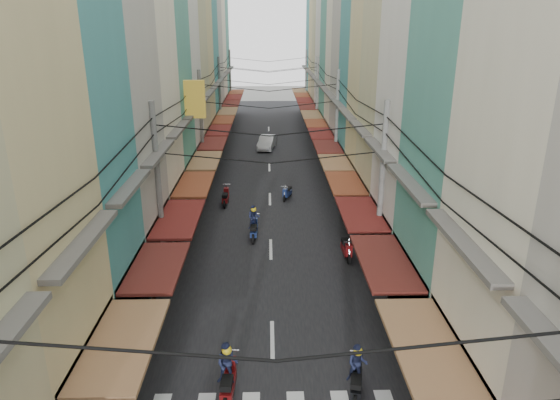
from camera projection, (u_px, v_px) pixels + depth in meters
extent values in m
plane|color=slate|center=(272.00, 311.00, 20.53)|extent=(160.00, 160.00, 0.00)
cube|color=black|center=(269.00, 174.00, 39.38)|extent=(10.00, 80.00, 0.02)
cube|color=gray|center=(187.00, 174.00, 39.22)|extent=(3.00, 80.00, 0.06)
cube|color=gray|center=(351.00, 173.00, 39.53)|extent=(3.00, 80.00, 0.06)
cube|color=black|center=(74.00, 386.00, 13.96)|extent=(1.20, 4.52, 3.20)
cube|color=#906541|center=(122.00, 343.00, 13.53)|extent=(1.80, 4.33, 0.12)
cube|color=#595651|center=(84.00, 242.00, 12.51)|extent=(0.50, 4.23, 0.15)
cube|color=teal|center=(13.00, 77.00, 15.48)|extent=(6.00, 4.30, 19.25)
cube|color=black|center=(119.00, 302.00, 18.20)|extent=(1.20, 4.13, 3.20)
cube|color=#5B1F1A|center=(157.00, 267.00, 17.77)|extent=(1.80, 3.96, 0.12)
cube|color=#595651|center=(130.00, 187.00, 16.76)|extent=(0.50, 3.87, 0.15)
cube|color=#ACA79D|center=(67.00, 43.00, 19.65)|extent=(6.00, 5.14, 20.93)
cube|color=black|center=(148.00, 247.00, 22.65)|extent=(1.20, 4.94, 3.20)
cube|color=maroon|center=(179.00, 218.00, 22.22)|extent=(1.80, 4.73, 0.12)
cube|color=#595651|center=(159.00, 153.00, 21.21)|extent=(0.50, 4.63, 0.15)
cube|color=beige|center=(110.00, 76.00, 24.99)|extent=(6.00, 4.95, 17.43)
cube|color=black|center=(169.00, 209.00, 27.41)|extent=(1.20, 4.75, 3.20)
cube|color=brown|center=(195.00, 184.00, 26.98)|extent=(1.80, 4.56, 0.12)
cube|color=#595651|center=(179.00, 129.00, 25.97)|extent=(0.50, 4.46, 0.15)
cube|color=teal|center=(136.00, 78.00, 29.87)|extent=(6.00, 4.99, 16.32)
cube|color=black|center=(183.00, 182.00, 32.10)|extent=(1.20, 4.80, 3.20)
cube|color=#906541|center=(205.00, 161.00, 31.67)|extent=(1.80, 4.60, 0.12)
cube|color=#595651|center=(192.00, 113.00, 30.66)|extent=(0.50, 4.50, 0.15)
cube|color=silver|center=(149.00, 20.00, 33.32)|extent=(6.00, 4.65, 22.87)
cube|color=black|center=(193.00, 162.00, 36.65)|extent=(1.20, 4.46, 3.20)
cube|color=#5B1F1A|center=(213.00, 144.00, 36.22)|extent=(1.80, 4.27, 0.12)
cube|color=#595651|center=(202.00, 102.00, 35.20)|extent=(0.50, 4.18, 0.15)
cube|color=#BDB585|center=(164.00, 37.00, 38.20)|extent=(6.00, 4.89, 20.58)
cube|color=black|center=(201.00, 147.00, 41.14)|extent=(1.20, 4.70, 3.20)
cube|color=maroon|center=(219.00, 130.00, 40.71)|extent=(1.80, 4.50, 0.12)
cube|color=#595651|center=(209.00, 93.00, 39.70)|extent=(0.50, 4.40, 0.15)
cube|color=#CFBB81|center=(176.00, 48.00, 42.99)|extent=(6.00, 4.52, 18.44)
cube|color=black|center=(208.00, 135.00, 45.58)|extent=(1.20, 4.34, 3.20)
cube|color=brown|center=(224.00, 120.00, 45.15)|extent=(1.80, 4.16, 0.12)
cube|color=#595651|center=(215.00, 86.00, 44.14)|extent=(0.50, 4.07, 0.15)
cube|color=teal|center=(184.00, 34.00, 47.21)|extent=(6.00, 5.20, 20.63)
cube|color=black|center=(213.00, 125.00, 50.16)|extent=(1.20, 4.99, 3.20)
cube|color=#906541|center=(228.00, 111.00, 49.73)|extent=(1.80, 4.78, 0.12)
cube|color=#595651|center=(220.00, 81.00, 48.72)|extent=(0.50, 4.68, 0.15)
cube|color=#ACA79D|center=(191.00, 18.00, 51.48)|extent=(6.00, 4.94, 23.70)
cube|color=black|center=(218.00, 116.00, 54.94)|extent=(1.20, 4.74, 3.20)
cube|color=#5B1F1A|center=(231.00, 104.00, 54.51)|extent=(1.80, 4.55, 0.12)
cube|color=#595651|center=(224.00, 76.00, 53.50)|extent=(0.50, 4.45, 0.15)
cube|color=beige|center=(197.00, 30.00, 56.57)|extent=(6.00, 4.96, 21.12)
cube|color=black|center=(222.00, 109.00, 59.60)|extent=(1.20, 4.76, 3.20)
cube|color=maroon|center=(234.00, 97.00, 59.17)|extent=(1.80, 4.56, 0.12)
cube|color=#595651|center=(228.00, 71.00, 58.16)|extent=(0.50, 4.46, 0.15)
cube|color=teal|center=(203.00, 35.00, 61.49)|extent=(6.00, 5.04, 19.90)
cube|color=black|center=(225.00, 103.00, 64.32)|extent=(1.20, 4.84, 3.20)
cube|color=brown|center=(236.00, 92.00, 63.89)|extent=(1.80, 4.64, 0.12)
cube|color=#595651|center=(231.00, 68.00, 62.88)|extent=(0.50, 4.54, 0.15)
cube|color=#594714|center=(195.00, 99.00, 29.41)|extent=(1.20, 0.40, 2.20)
cube|color=black|center=(474.00, 386.00, 13.95)|extent=(1.20, 4.78, 3.20)
cube|color=#906541|center=(425.00, 345.00, 13.45)|extent=(1.80, 4.58, 0.12)
cube|color=#595651|center=(463.00, 243.00, 12.47)|extent=(0.50, 4.48, 0.15)
cube|color=teal|center=(509.00, 138.00, 16.75)|extent=(6.00, 5.03, 15.08)
cube|color=black|center=(421.00, 295.00, 18.67)|extent=(1.20, 4.83, 3.20)
cube|color=#5B1F1A|center=(384.00, 262.00, 18.17)|extent=(1.80, 4.63, 0.12)
cube|color=#595651|center=(409.00, 183.00, 17.18)|extent=(0.50, 4.53, 0.15)
cube|color=silver|center=(466.00, 33.00, 20.29)|extent=(6.00, 4.79, 21.66)
cube|color=black|center=(391.00, 241.00, 23.30)|extent=(1.20, 4.60, 3.20)
cube|color=maroon|center=(360.00, 213.00, 22.80)|extent=(1.80, 4.41, 0.12)
cube|color=#595651|center=(379.00, 149.00, 21.82)|extent=(0.50, 4.31, 0.15)
cube|color=#BDB585|center=(430.00, 41.00, 24.83)|extent=(6.00, 4.52, 20.74)
cube|color=black|center=(371.00, 207.00, 27.69)|extent=(1.20, 4.34, 3.20)
cube|color=brown|center=(345.00, 183.00, 27.19)|extent=(1.80, 4.16, 0.12)
cube|color=#595651|center=(360.00, 128.00, 26.21)|extent=(0.50, 4.07, 0.15)
cube|color=#CFBB81|center=(402.00, 97.00, 30.01)|extent=(6.00, 4.12, 14.13)
cube|color=black|center=(358.00, 183.00, 31.77)|extent=(1.20, 3.96, 3.20)
cube|color=#906541|center=(335.00, 162.00, 31.27)|extent=(1.80, 3.79, 0.12)
cube|color=#595651|center=(347.00, 115.00, 30.28)|extent=(0.50, 3.71, 0.15)
cube|color=teal|center=(388.00, 61.00, 33.44)|extent=(6.00, 4.40, 17.68)
cube|color=black|center=(347.00, 166.00, 35.79)|extent=(1.20, 4.23, 3.20)
cube|color=#5B1F1A|center=(327.00, 147.00, 35.29)|extent=(1.80, 4.05, 0.12)
cube|color=#595651|center=(338.00, 104.00, 34.31)|extent=(0.50, 3.96, 0.15)
cube|color=#ACA79D|center=(376.00, 23.00, 36.88)|extent=(6.00, 4.64, 22.59)
cube|color=black|center=(339.00, 151.00, 40.05)|extent=(1.20, 4.45, 3.20)
cube|color=maroon|center=(321.00, 133.00, 39.55)|extent=(1.80, 4.26, 0.12)
cube|color=#595651|center=(330.00, 95.00, 38.57)|extent=(0.50, 4.17, 0.15)
cube|color=beige|center=(365.00, 31.00, 41.18)|extent=(6.00, 4.00, 21.25)
cube|color=black|center=(332.00, 139.00, 44.12)|extent=(1.20, 3.84, 3.20)
cube|color=brown|center=(316.00, 123.00, 43.62)|extent=(1.80, 3.68, 0.12)
cube|color=#595651|center=(324.00, 88.00, 42.64)|extent=(0.50, 3.60, 0.15)
cube|color=teal|center=(356.00, 25.00, 45.25)|extent=(6.00, 5.01, 22.33)
cube|color=black|center=(327.00, 129.00, 48.37)|extent=(1.20, 4.81, 3.20)
cube|color=#906541|center=(311.00, 115.00, 47.87)|extent=(1.80, 4.61, 0.12)
cube|color=#595651|center=(319.00, 83.00, 46.89)|extent=(0.50, 4.51, 0.15)
cube|color=silver|center=(347.00, 38.00, 50.40)|extent=(6.00, 5.00, 19.71)
cube|color=black|center=(321.00, 120.00, 53.09)|extent=(1.20, 4.80, 3.20)
cube|color=#5B1F1A|center=(307.00, 107.00, 52.59)|extent=(1.80, 4.60, 0.12)
cube|color=#595651|center=(314.00, 77.00, 51.61)|extent=(0.50, 4.50, 0.15)
cube|color=#BDB585|center=(340.00, 51.00, 55.27)|extent=(6.00, 4.32, 16.86)
cube|color=black|center=(317.00, 112.00, 57.48)|extent=(1.20, 4.15, 3.20)
cube|color=maroon|center=(304.00, 100.00, 56.98)|extent=(1.80, 3.97, 0.12)
cube|color=#595651|center=(311.00, 73.00, 56.00)|extent=(0.50, 3.89, 0.15)
cube|color=#CFBB81|center=(336.00, 35.00, 58.83)|extent=(6.00, 4.33, 19.96)
cube|color=black|center=(314.00, 107.00, 61.56)|extent=(1.20, 4.16, 3.20)
cube|color=brown|center=(302.00, 95.00, 61.06)|extent=(1.80, 3.99, 0.12)
cube|color=#595651|center=(308.00, 70.00, 60.08)|extent=(0.50, 3.90, 0.15)
cube|color=teal|center=(330.00, 57.00, 64.11)|extent=(6.00, 4.88, 14.34)
cube|color=black|center=(311.00, 101.00, 65.90)|extent=(1.20, 4.68, 3.20)
cube|color=#906541|center=(299.00, 90.00, 65.40)|extent=(1.80, 4.49, 0.12)
cube|color=#595651|center=(305.00, 67.00, 64.42)|extent=(0.50, 4.39, 0.15)
cylinder|color=gray|center=(159.00, 195.00, 21.88)|extent=(0.26, 0.26, 8.20)
cylinder|color=gray|center=(381.00, 193.00, 22.11)|extent=(0.26, 0.26, 8.20)
cylinder|color=gray|center=(202.00, 128.00, 36.02)|extent=(0.26, 0.26, 8.20)
cylinder|color=gray|center=(337.00, 127.00, 36.25)|extent=(0.26, 0.26, 8.20)
cylinder|color=gray|center=(220.00, 99.00, 50.17)|extent=(0.26, 0.26, 8.20)
cylinder|color=gray|center=(317.00, 99.00, 50.40)|extent=(0.26, 0.26, 8.20)
cylinder|color=gray|center=(230.00, 83.00, 64.31)|extent=(0.26, 0.26, 8.20)
cylinder|color=gray|center=(306.00, 82.00, 64.54)|extent=(0.26, 0.26, 8.20)
imported|color=silver|center=(267.00, 149.00, 47.42)|extent=(4.72, 2.44, 1.59)
imported|color=black|center=(432.00, 293.00, 21.92)|extent=(1.88, 0.91, 1.24)
cylinder|color=black|center=(230.00, 375.00, 16.36)|extent=(0.11, 0.57, 0.57)
cube|color=maroon|center=(228.00, 386.00, 15.63)|extent=(0.38, 1.27, 0.31)
cube|color=black|center=(227.00, 383.00, 15.26)|extent=(0.35, 0.61, 0.20)
cube|color=maroon|center=(229.00, 366.00, 16.11)|extent=(0.33, 0.31, 0.61)
imported|color=#1B2140|center=(228.00, 382.00, 15.58)|extent=(0.58, 0.41, 1.46)
sphere|color=gold|center=(227.00, 352.00, 15.21)|extent=(0.31, 0.31, 0.31)
cylinder|color=black|center=(352.00, 375.00, 16.42)|extent=(0.10, 0.54, 0.54)
cube|color=black|center=(356.00, 384.00, 15.73)|extent=(0.35, 1.19, 0.29)
cube|color=black|center=(358.00, 382.00, 15.38)|extent=(0.33, 0.57, 0.19)
cube|color=black|center=(353.00, 366.00, 16.19)|extent=(0.31, 0.29, 0.57)
imported|color=#1B2140|center=(356.00, 381.00, 15.68)|extent=(0.54, 0.39, 1.37)
sphere|color=gold|center=(358.00, 353.00, 15.34)|extent=(0.29, 0.29, 0.29)
cylinder|color=black|center=(254.00, 229.00, 28.07)|extent=(0.11, 0.55, 0.55)
cylinder|color=black|center=(254.00, 239.00, 26.77)|extent=(0.11, 0.55, 0.55)
cube|color=navy|center=(254.00, 231.00, 27.36)|extent=(0.36, 1.23, 0.30)
cube|color=black|center=(254.00, 228.00, 27.01)|extent=(0.34, 0.59, 0.19)
cube|color=navy|center=(254.00, 223.00, 27.84)|extent=(0.32, 0.30, 0.59)
imported|color=#1B2140|center=(254.00, 229.00, 27.32)|extent=(0.56, 0.40, 1.41)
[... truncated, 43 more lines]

